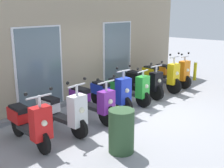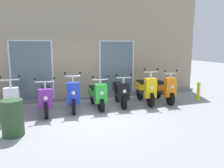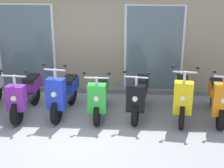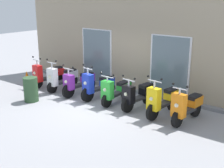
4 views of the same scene
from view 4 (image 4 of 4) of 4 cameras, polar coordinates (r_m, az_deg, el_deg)
ground_plane at (r=10.13m, az=-3.99°, el=-4.48°), size 40.00×40.00×0.00m
storefront_facade at (r=11.53m, az=3.96°, el=8.49°), size 10.77×0.50×4.17m
scooter_red at (r=12.63m, az=-12.03°, el=1.84°), size 0.61×1.55×1.28m
scooter_white at (r=12.00m, az=-9.46°, el=1.20°), size 0.55×1.58×1.31m
scooter_purple at (r=11.34m, az=-6.25°, el=0.35°), size 0.60×1.63×1.22m
scooter_blue at (r=10.84m, az=-2.71°, el=-0.24°), size 0.57×1.59×1.33m
scooter_green at (r=10.38m, az=0.76°, el=-1.24°), size 0.58×1.55×1.18m
scooter_black at (r=9.93m, az=4.95°, el=-2.02°), size 0.60×1.54×1.19m
scooter_yellow at (r=9.41m, az=9.57°, el=-2.97°), size 0.56×1.64×1.35m
scooter_orange at (r=9.10m, az=13.92°, el=-4.14°), size 0.52×1.56×1.27m
trash_bin at (r=10.97m, az=-15.07°, el=-0.99°), size 0.50×0.50×0.86m
traffic_cone at (r=13.35m, az=-15.76°, el=1.29°), size 0.32×0.32×0.52m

